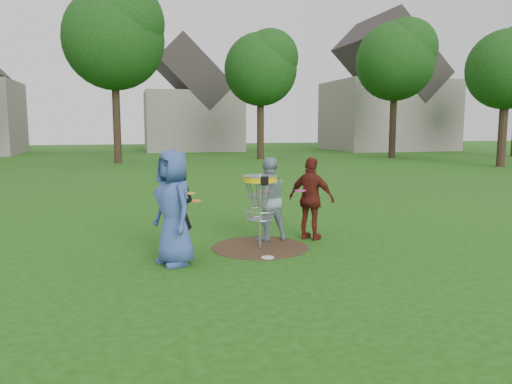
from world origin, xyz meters
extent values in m
plane|color=#19470F|center=(0.00, 0.00, 0.00)|extent=(100.00, 100.00, 0.00)
cylinder|color=#47331E|center=(0.00, 0.00, 0.00)|extent=(1.80, 1.80, 0.01)
imported|color=#344C8F|center=(-1.63, -0.73, 0.94)|extent=(0.91, 1.08, 1.87)
imported|color=black|center=(-1.48, -0.08, 0.76)|extent=(0.66, 0.64, 1.52)
imported|color=gray|center=(0.30, 0.57, 0.82)|extent=(0.83, 0.67, 1.63)
imported|color=#561A13|center=(1.14, 0.39, 0.82)|extent=(0.95, 0.97, 1.63)
cylinder|color=white|center=(-0.06, -0.75, 0.01)|extent=(0.22, 0.22, 0.02)
cylinder|color=#9EA0A5|center=(0.00, 0.00, 0.69)|extent=(0.05, 0.05, 1.38)
cylinder|color=#DFB30B|center=(0.00, 0.00, 1.28)|extent=(0.64, 0.64, 0.10)
cylinder|color=#9EA0A5|center=(0.00, 0.00, 1.34)|extent=(0.66, 0.66, 0.01)
cube|color=black|center=(0.00, -0.33, 1.28)|extent=(0.14, 0.02, 0.16)
torus|color=#9EA0A5|center=(0.00, 0.00, 0.70)|extent=(0.62, 0.62, 0.02)
torus|color=#9EA0A5|center=(0.00, 0.00, 0.54)|extent=(0.50, 0.50, 0.02)
cylinder|color=#9EA0A5|center=(0.00, 0.00, 0.53)|extent=(0.44, 0.44, 0.01)
cylinder|color=orange|center=(-1.37, -0.61, 1.15)|extent=(0.22, 0.22, 0.02)
cylinder|color=orange|center=(-1.20, -0.07, 0.93)|extent=(0.22, 0.22, 0.02)
cylinder|color=#F94184|center=(0.17, 0.33, 1.00)|extent=(0.22, 0.22, 0.02)
cylinder|color=#DF3AA9|center=(0.88, 0.30, 1.00)|extent=(0.22, 0.22, 0.02)
cylinder|color=#38281C|center=(-3.00, 21.50, 2.31)|extent=(0.46, 0.46, 4.62)
sphere|color=#164211|center=(-3.00, 21.50, 7.04)|extent=(5.72, 5.72, 5.72)
cylinder|color=#38281C|center=(6.00, 23.00, 1.89)|extent=(0.46, 0.46, 3.78)
sphere|color=#164211|center=(6.00, 23.00, 5.76)|extent=(4.68, 4.68, 4.68)
cylinder|color=#38281C|center=(15.00, 22.00, 2.10)|extent=(0.46, 0.46, 4.20)
sphere|color=#164211|center=(15.00, 22.00, 6.40)|extent=(5.20, 5.20, 5.20)
cylinder|color=#38281C|center=(17.00, 14.00, 1.68)|extent=(0.46, 0.46, 3.36)
sphere|color=#164211|center=(17.00, 14.00, 5.12)|extent=(4.16, 4.16, 4.16)
cube|color=gray|center=(3.00, 35.00, 2.50)|extent=(8.00, 7.00, 5.00)
cube|color=#2D2826|center=(3.00, 35.00, 6.44)|extent=(6.11, 7.14, 6.11)
cube|color=gray|center=(20.00, 32.00, 3.00)|extent=(10.00, 8.00, 6.00)
cube|color=#2D2826|center=(20.00, 32.00, 7.80)|extent=(7.64, 8.16, 7.64)
camera|label=1|loc=(-2.27, -8.74, 2.27)|focal=35.00mm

